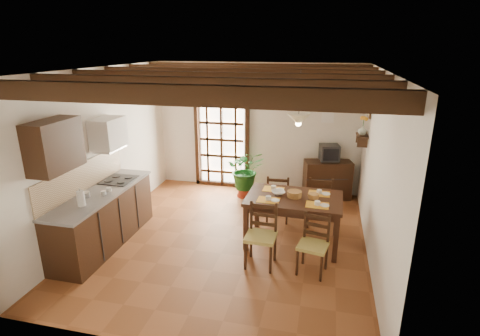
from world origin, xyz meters
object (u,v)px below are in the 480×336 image
(kitchen_counter, at_px, (103,217))
(chair_near_right, at_px, (313,255))
(crt_tv, at_px, (329,153))
(chair_far_left, at_px, (278,206))
(pendant_lamp, at_px, (299,118))
(chair_far_right, at_px, (319,209))
(chair_near_left, at_px, (261,247))
(potted_plant, at_px, (246,171))
(sideboard, at_px, (327,180))
(dining_table, at_px, (294,203))

(kitchen_counter, height_order, chair_near_right, kitchen_counter)
(chair_near_right, relative_size, crt_tv, 1.93)
(chair_far_left, height_order, pendant_lamp, pendant_lamp)
(chair_far_right, height_order, crt_tv, crt_tv)
(crt_tv, relative_size, pendant_lamp, 0.53)
(chair_far_right, xyz_separation_m, crt_tv, (0.12, 1.33, 0.71))
(chair_near_left, height_order, chair_far_right, chair_far_right)
(kitchen_counter, distance_m, chair_far_right, 3.73)
(kitchen_counter, height_order, chair_near_left, kitchen_counter)
(chair_far_left, xyz_separation_m, potted_plant, (-0.83, 1.00, 0.28))
(kitchen_counter, xyz_separation_m, crt_tv, (3.54, 2.82, 0.54))
(chair_far_left, relative_size, sideboard, 0.94)
(chair_far_left, bearing_deg, kitchen_counter, 26.02)
(sideboard, bearing_deg, chair_far_left, -138.38)
(chair_far_right, bearing_deg, kitchen_counter, 21.19)
(chair_near_left, distance_m, sideboard, 3.01)
(potted_plant, bearing_deg, sideboard, 10.40)
(chair_far_right, height_order, pendant_lamp, pendant_lamp)
(chair_near_left, bearing_deg, kitchen_counter, -178.71)
(sideboard, xyz_separation_m, potted_plant, (-1.71, -0.31, 0.16))
(chair_far_right, relative_size, sideboard, 0.99)
(crt_tv, distance_m, pendant_lamp, 2.32)
(pendant_lamp, bearing_deg, chair_far_right, 58.89)
(sideboard, relative_size, crt_tv, 2.15)
(chair_far_left, bearing_deg, sideboard, -127.28)
(dining_table, xyz_separation_m, sideboard, (0.52, 2.10, -0.31))
(dining_table, distance_m, potted_plant, 2.15)
(dining_table, height_order, chair_far_left, chair_far_left)
(kitchen_counter, xyz_separation_m, chair_near_left, (2.61, -0.04, -0.18))
(kitchen_counter, relative_size, dining_table, 1.46)
(chair_far_left, height_order, crt_tv, crt_tv)
(kitchen_counter, height_order, chair_far_left, kitchen_counter)
(chair_far_left, height_order, sideboard, chair_far_left)
(chair_far_left, bearing_deg, crt_tv, -127.40)
(chair_near_left, relative_size, pendant_lamp, 1.12)
(chair_near_right, height_order, crt_tv, crt_tv)
(chair_near_left, bearing_deg, potted_plant, 109.26)
(chair_near_right, distance_m, potted_plant, 3.02)
(chair_far_left, relative_size, crt_tv, 2.03)
(chair_far_left, bearing_deg, dining_table, 110.82)
(kitchen_counter, bearing_deg, dining_table, 13.48)
(potted_plant, bearing_deg, chair_far_left, -50.50)
(kitchen_counter, distance_m, chair_near_left, 2.62)
(dining_table, bearing_deg, pendant_lamp, 91.58)
(chair_far_left, bearing_deg, chair_near_right, 110.92)
(sideboard, bearing_deg, chair_far_right, -109.89)
(crt_tv, distance_m, potted_plant, 1.79)
(crt_tv, bearing_deg, chair_near_left, -119.71)
(kitchen_counter, height_order, pendant_lamp, pendant_lamp)
(crt_tv, bearing_deg, kitchen_counter, -153.27)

